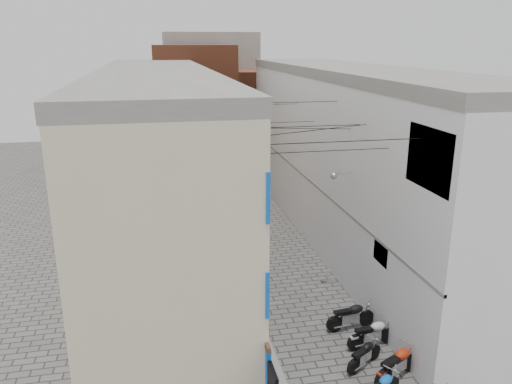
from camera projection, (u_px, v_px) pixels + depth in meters
plinth at (221, 242)px, 26.12m from camera, size 0.90×26.00×0.25m
building_left at (160, 164)px, 24.25m from camera, size 5.10×27.00×9.00m
building_right at (352, 155)px, 26.21m from camera, size 5.94×26.00×9.00m
building_far_brick_left at (195, 112)px, 38.80m from camera, size 6.00×6.00×10.00m
building_far_brick_right at (253, 119)px, 41.92m from camera, size 5.00×6.00×8.00m
building_far_concrete at (211, 97)px, 44.66m from camera, size 8.00×5.00×11.00m
far_shopfront at (226, 166)px, 37.65m from camera, size 2.00×0.30×2.40m
overhead_wires at (288, 124)px, 19.47m from camera, size 5.80×13.02×1.32m
motorcycle_d at (398, 363)px, 15.57m from camera, size 2.14×1.52×1.20m
motorcycle_e at (365, 354)px, 16.20m from camera, size 1.72×1.32×0.97m
motorcycle_f at (372, 332)px, 17.26m from camera, size 1.98×0.88×1.11m
motorcycle_g at (351, 315)px, 18.36m from camera, size 2.02×0.86×1.13m
person_a at (240, 300)px, 18.59m from camera, size 0.51×0.62×1.47m
person_b at (246, 270)px, 20.83m from camera, size 0.91×0.98×1.60m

